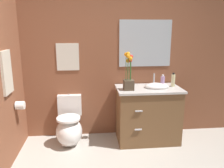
{
  "coord_description": "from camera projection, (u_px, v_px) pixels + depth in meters",
  "views": [
    {
      "loc": [
        -0.28,
        -1.65,
        1.66
      ],
      "look_at": [
        0.04,
        1.43,
        0.91
      ],
      "focal_mm": 36.41,
      "sensor_mm": 36.0,
      "label": 1
    }
  ],
  "objects": [
    {
      "name": "vanity_cabinet",
      "position": [
        148.0,
        114.0,
        3.41
      ],
      "size": [
        0.94,
        0.56,
        1.01
      ],
      "color": "brown",
      "rests_on": "ground_plane"
    },
    {
      "name": "toilet",
      "position": [
        69.0,
        128.0,
        3.36
      ],
      "size": [
        0.38,
        0.59,
        0.69
      ],
      "color": "white",
      "rests_on": "ground_plane"
    },
    {
      "name": "wall_poster",
      "position": [
        68.0,
        57.0,
        3.38
      ],
      "size": [
        0.33,
        0.01,
        0.4
      ],
      "primitive_type": "cube",
      "color": "silver"
    },
    {
      "name": "toilet_paper_roll",
      "position": [
        20.0,
        105.0,
        3.0
      ],
      "size": [
        0.11,
        0.11,
        0.11
      ],
      "primitive_type": "cylinder",
      "rotation": [
        0.0,
        1.57,
        0.0
      ],
      "color": "white"
    },
    {
      "name": "soap_bottle",
      "position": [
        163.0,
        82.0,
        3.32
      ],
      "size": [
        0.06,
        0.06,
        0.19
      ],
      "color": "#B28CBF",
      "rests_on": "vanity_cabinet"
    },
    {
      "name": "flower_vase",
      "position": [
        129.0,
        76.0,
        3.16
      ],
      "size": [
        0.14,
        0.14,
        0.54
      ],
      "color": "#4C3D2D",
      "rests_on": "vanity_cabinet"
    },
    {
      "name": "wall_mirror",
      "position": [
        145.0,
        43.0,
        3.45
      ],
      "size": [
        0.8,
        0.01,
        0.7
      ],
      "primitive_type": "cube",
      "color": "#B2BCC6"
    },
    {
      "name": "lotion_bottle",
      "position": [
        173.0,
        80.0,
        3.36
      ],
      "size": [
        0.06,
        0.06,
        0.21
      ],
      "color": "beige",
      "rests_on": "vanity_cabinet"
    },
    {
      "name": "hanging_towel",
      "position": [
        7.0,
        72.0,
        2.7
      ],
      "size": [
        0.03,
        0.28,
        0.52
      ],
      "primitive_type": "cube",
      "color": "beige"
    },
    {
      "name": "wall_back",
      "position": [
        120.0,
        57.0,
        3.49
      ],
      "size": [
        3.95,
        0.05,
        2.5
      ],
      "primitive_type": "cube",
      "color": "brown",
      "rests_on": "ground_plane"
    }
  ]
}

